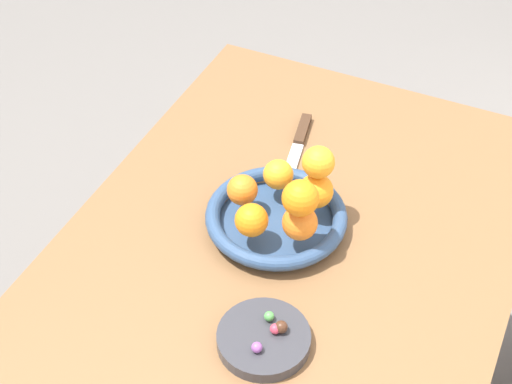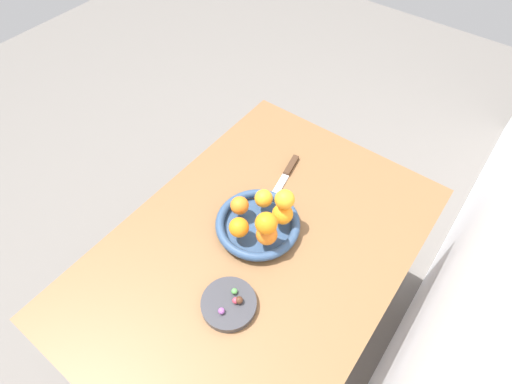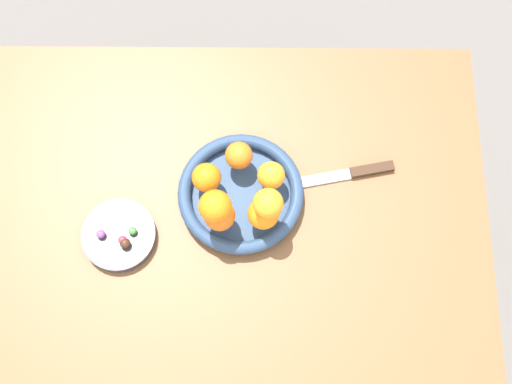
# 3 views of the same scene
# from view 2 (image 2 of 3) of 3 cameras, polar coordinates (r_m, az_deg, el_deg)

# --- Properties ---
(ground_plane) EXTENTS (6.00, 6.00, 0.00)m
(ground_plane) POSITION_cam_2_polar(r_m,az_deg,el_deg) (1.84, 0.09, -19.73)
(ground_plane) COLOR slate
(dining_table) EXTENTS (1.10, 0.76, 0.74)m
(dining_table) POSITION_cam_2_polar(r_m,az_deg,el_deg) (1.24, 0.13, -10.02)
(dining_table) COLOR brown
(dining_table) RESTS_ON ground_plane
(fruit_bowl) EXTENTS (0.25, 0.25, 0.04)m
(fruit_bowl) POSITION_cam_2_polar(r_m,az_deg,el_deg) (1.18, 0.25, -4.64)
(fruit_bowl) COLOR navy
(fruit_bowl) RESTS_ON dining_table
(candy_dish) EXTENTS (0.15, 0.15, 0.02)m
(candy_dish) POSITION_cam_2_polar(r_m,az_deg,el_deg) (1.08, -3.90, -15.66)
(candy_dish) COLOR #333338
(candy_dish) RESTS_ON dining_table
(orange_0) EXTENTS (0.05, 0.05, 0.05)m
(orange_0) POSITION_cam_2_polar(r_m,az_deg,el_deg) (1.16, -2.36, -1.93)
(orange_0) COLOR orange
(orange_0) RESTS_ON fruit_bowl
(orange_1) EXTENTS (0.06, 0.06, 0.06)m
(orange_1) POSITION_cam_2_polar(r_m,az_deg,el_deg) (1.12, -2.45, -5.07)
(orange_1) COLOR orange
(orange_1) RESTS_ON fruit_bowl
(orange_2) EXTENTS (0.06, 0.06, 0.06)m
(orange_2) POSITION_cam_2_polar(r_m,az_deg,el_deg) (1.10, 1.54, -6.08)
(orange_2) COLOR orange
(orange_2) RESTS_ON fruit_bowl
(orange_3) EXTENTS (0.06, 0.06, 0.06)m
(orange_3) POSITION_cam_2_polar(r_m,az_deg,el_deg) (1.14, 3.81, -3.15)
(orange_3) COLOR orange
(orange_3) RESTS_ON fruit_bowl
(orange_4) EXTENTS (0.05, 0.05, 0.05)m
(orange_4) POSITION_cam_2_polar(r_m,az_deg,el_deg) (1.18, 1.10, -0.92)
(orange_4) COLOR orange
(orange_4) RESTS_ON fruit_bowl
(orange_5) EXTENTS (0.06, 0.06, 0.06)m
(orange_5) POSITION_cam_2_polar(r_m,az_deg,el_deg) (1.10, 4.12, -1.05)
(orange_5) COLOR orange
(orange_5) RESTS_ON orange_3
(orange_6) EXTENTS (0.06, 0.06, 0.06)m
(orange_6) POSITION_cam_2_polar(r_m,az_deg,el_deg) (1.05, 1.48, -4.48)
(orange_6) COLOR orange
(orange_6) RESTS_ON orange_2
(candy_ball_0) EXTENTS (0.02, 0.02, 0.02)m
(candy_ball_0) POSITION_cam_2_polar(r_m,az_deg,el_deg) (1.05, -4.96, -16.57)
(candy_ball_0) COLOR #8C4C99
(candy_ball_0) RESTS_ON candy_dish
(candy_ball_1) EXTENTS (0.02, 0.02, 0.02)m
(candy_ball_1) POSITION_cam_2_polar(r_m,az_deg,el_deg) (1.06, -2.94, -15.22)
(candy_ball_1) COLOR #C6384C
(candy_ball_1) RESTS_ON candy_dish
(candy_ball_2) EXTENTS (0.02, 0.02, 0.02)m
(candy_ball_2) POSITION_cam_2_polar(r_m,az_deg,el_deg) (1.06, -2.42, -15.18)
(candy_ball_2) COLOR #472819
(candy_ball_2) RESTS_ON candy_dish
(candy_ball_3) EXTENTS (0.02, 0.02, 0.02)m
(candy_ball_3) POSITION_cam_2_polar(r_m,az_deg,el_deg) (1.07, -3.11, -13.98)
(candy_ball_3) COLOR #4C9947
(candy_ball_3) RESTS_ON candy_dish
(candy_ball_4) EXTENTS (0.02, 0.02, 0.02)m
(candy_ball_4) POSITION_cam_2_polar(r_m,az_deg,el_deg) (1.06, -2.46, -15.24)
(candy_ball_4) COLOR gold
(candy_ball_4) RESTS_ON candy_dish
(knife) EXTENTS (0.26, 0.07, 0.01)m
(knife) POSITION_cam_2_polar(r_m,az_deg,el_deg) (1.31, 4.00, 1.98)
(knife) COLOR #3F2819
(knife) RESTS_ON dining_table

